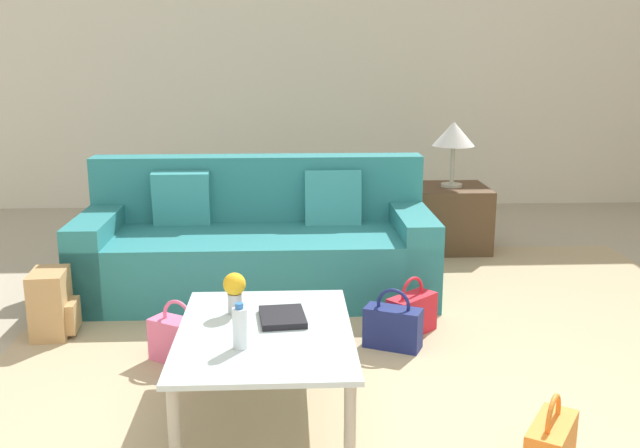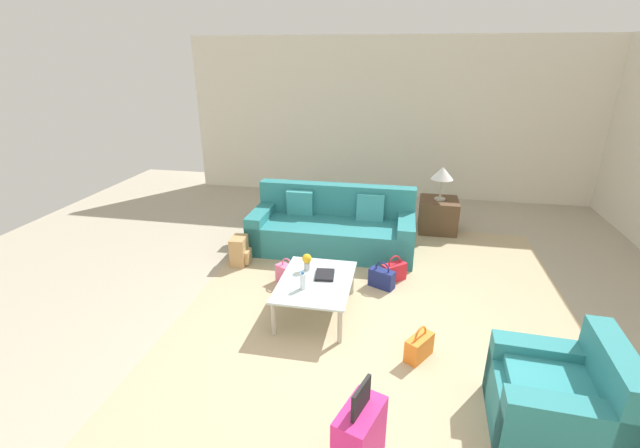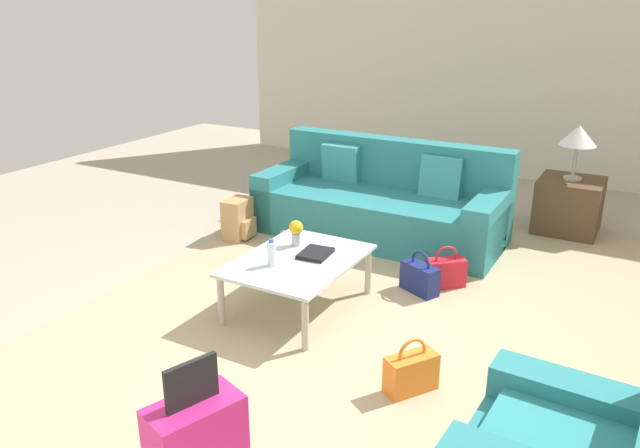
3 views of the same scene
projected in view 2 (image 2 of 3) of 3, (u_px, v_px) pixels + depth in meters
ground_plane at (355, 338)px, 4.45m from camera, size 12.00×12.00×0.00m
wall_left at (387, 119)px, 8.49m from camera, size 0.12×8.00×3.10m
area_rug at (378, 309)px, 4.96m from camera, size 5.20×4.40×0.01m
couch at (333, 229)px, 6.45m from camera, size 0.99×2.39×0.92m
armchair at (562, 405)px, 3.22m from camera, size 0.90×0.90×0.85m
coffee_table at (316, 284)px, 4.77m from camera, size 1.09×0.80×0.41m
water_bottle at (303, 281)px, 4.55m from camera, size 0.06×0.06×0.20m
coffee_table_book at (325, 275)px, 4.84m from camera, size 0.29×0.23×0.03m
flower_vase at (307, 261)px, 4.93m from camera, size 0.11×0.11×0.21m
side_table at (438, 215)px, 7.09m from camera, size 0.61×0.61×0.54m
table_lamp at (442, 174)px, 6.83m from camera, size 0.35×0.35×0.54m
suitcase_magenta at (359, 444)px, 2.82m from camera, size 0.45×0.34×0.85m
handbag_navy at (382, 278)px, 5.38m from camera, size 0.26×0.35×0.36m
handbag_pink at (288, 274)px, 5.48m from camera, size 0.29×0.35×0.36m
handbag_red at (394, 272)px, 5.55m from camera, size 0.32×0.33×0.36m
handbag_orange at (419, 347)px, 4.12m from camera, size 0.34×0.29×0.36m
backpack_tan at (240, 251)px, 5.97m from camera, size 0.32×0.27×0.40m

